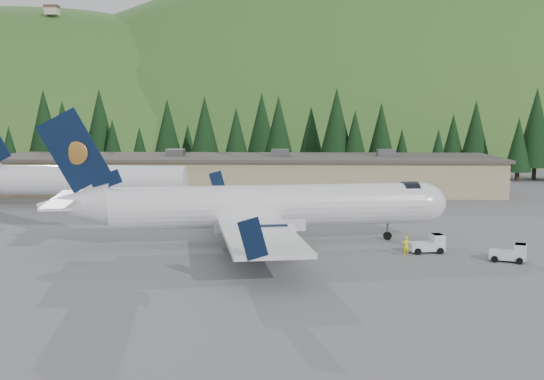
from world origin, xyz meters
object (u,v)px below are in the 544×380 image
Objects in this scene: baggage_tug_a at (429,244)px; ramp_worker at (406,246)px; terminal_building at (245,173)px; baggage_tug_b at (511,253)px; airliner at (258,208)px; second_airliner at (71,179)px.

baggage_tug_a is 1.91× the size of ramp_worker.
baggage_tug_a is at bearing -66.22° from terminal_building.
baggage_tug_b is at bearing -39.41° from baggage_tug_a.
baggage_tug_a is 45.34m from terminal_building.
airliner reaches higher than ramp_worker.
ramp_worker is at bearing -31.19° from airliner.
baggage_tug_b is (43.83, -28.69, -2.68)m from second_airliner.
terminal_building is at bearing 85.55° from airliner.
ramp_worker is at bearing -157.17° from baggage_tug_a.
terminal_building reaches higher than ramp_worker.
airliner is 0.50× the size of terminal_building.
second_airliner is at bearing -141.22° from terminal_building.
baggage_tug_a is 6.51m from baggage_tug_b.
baggage_tug_a is (14.28, -3.27, -2.48)m from airliner.
baggage_tug_a is 1.01× the size of baggage_tug_b.
second_airliner is 17.34× the size of ramp_worker.
second_airliner is 0.39× the size of terminal_building.
second_airliner is (-23.90, 22.19, 0.17)m from airliner.
airliner reaches higher than baggage_tug_a.
baggage_tug_b is 0.04× the size of terminal_building.
terminal_building is at bearing -94.00° from ramp_worker.
airliner is 14.86m from baggage_tug_a.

